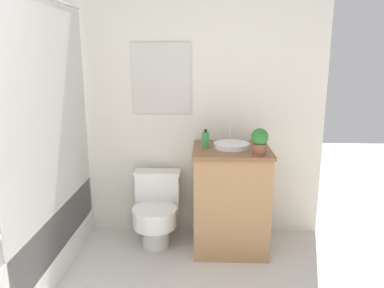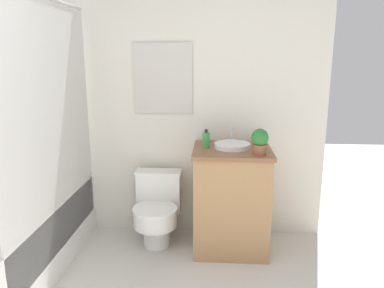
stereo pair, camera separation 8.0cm
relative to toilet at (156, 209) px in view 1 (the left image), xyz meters
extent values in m
cube|color=silver|center=(-0.14, 0.28, 0.94)|extent=(3.18, 0.05, 2.50)
cube|color=beige|center=(0.04, 0.24, 1.10)|extent=(0.50, 0.02, 0.60)
cube|color=silver|center=(0.04, 0.24, 1.10)|extent=(0.47, 0.01, 0.57)
cube|color=white|center=(-0.93, -0.53, -0.05)|extent=(0.61, 1.57, 0.52)
cube|color=silver|center=(-0.63, -0.53, 0.77)|extent=(0.01, 1.44, 1.74)
cylinder|color=white|center=(0.00, -0.06, -0.21)|extent=(0.23, 0.23, 0.20)
cylinder|color=white|center=(0.00, -0.11, -0.04)|extent=(0.36, 0.36, 0.14)
cylinder|color=white|center=(0.00, -0.11, 0.04)|extent=(0.37, 0.37, 0.02)
cube|color=white|center=(0.00, 0.12, 0.11)|extent=(0.38, 0.16, 0.35)
cube|color=white|center=(0.00, 0.12, 0.29)|extent=(0.40, 0.17, 0.02)
cube|color=#AD7F51|center=(0.63, -0.05, 0.11)|extent=(0.60, 0.54, 0.84)
cube|color=brown|center=(0.63, -0.05, 0.54)|extent=(0.63, 0.57, 0.03)
cylinder|color=white|center=(0.63, -0.03, 0.58)|extent=(0.29, 0.29, 0.04)
cylinder|color=silver|center=(0.63, 0.15, 0.62)|extent=(0.02, 0.02, 0.13)
cylinder|color=green|center=(0.42, -0.02, 0.62)|extent=(0.06, 0.06, 0.12)
cylinder|color=black|center=(0.42, -0.02, 0.69)|extent=(0.02, 0.02, 0.02)
cylinder|color=brown|center=(0.83, -0.22, 0.60)|extent=(0.11, 0.11, 0.08)
sphere|color=#2D7A33|center=(0.83, -0.22, 0.69)|extent=(0.13, 0.13, 0.13)
camera|label=1|loc=(0.42, -2.99, 1.28)|focal=35.00mm
camera|label=2|loc=(0.50, -2.99, 1.28)|focal=35.00mm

